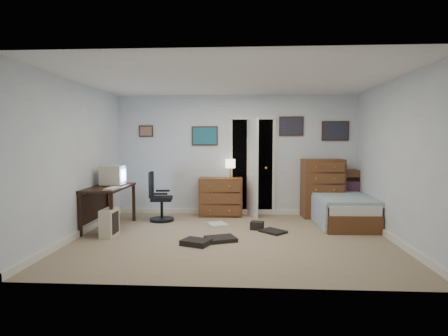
# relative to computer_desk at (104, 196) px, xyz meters

# --- Properties ---
(floor) EXTENTS (5.00, 4.00, 0.02)m
(floor) POSITION_rel_computer_desk_xyz_m (2.29, -0.57, -0.58)
(floor) COLOR #9E886D
(floor) RESTS_ON ground
(computer_desk) EXTENTS (0.60, 1.29, 0.74)m
(computer_desk) POSITION_rel_computer_desk_xyz_m (0.00, 0.00, 0.00)
(computer_desk) COLOR black
(computer_desk) RESTS_ON floor
(crt_monitor) EXTENTS (0.39, 0.36, 0.36)m
(crt_monitor) POSITION_rel_computer_desk_xyz_m (0.11, 0.15, 0.36)
(crt_monitor) COLOR beige
(crt_monitor) RESTS_ON computer_desk
(keyboard) EXTENTS (0.15, 0.40, 0.02)m
(keyboard) POSITION_rel_computer_desk_xyz_m (0.27, -0.35, 0.18)
(keyboard) COLOR beige
(keyboard) RESTS_ON computer_desk
(pc_tower) EXTENTS (0.21, 0.42, 0.45)m
(pc_tower) POSITION_rel_computer_desk_xyz_m (0.29, -0.55, -0.35)
(pc_tower) COLOR beige
(pc_tower) RESTS_ON floor
(office_chair) EXTENTS (0.51, 0.51, 0.95)m
(office_chair) POSITION_rel_computer_desk_xyz_m (0.83, 0.63, -0.20)
(office_chair) COLOR black
(office_chair) RESTS_ON floor
(media_stack) EXTENTS (0.15, 0.15, 0.76)m
(media_stack) POSITION_rel_computer_desk_xyz_m (-0.03, 1.70, -0.19)
(media_stack) COLOR maroon
(media_stack) RESTS_ON floor
(low_dresser) EXTENTS (0.90, 0.48, 0.79)m
(low_dresser) POSITION_rel_computer_desk_xyz_m (1.99, 1.21, -0.18)
(low_dresser) COLOR brown
(low_dresser) RESTS_ON floor
(table_lamp) EXTENTS (0.20, 0.20, 0.38)m
(table_lamp) POSITION_rel_computer_desk_xyz_m (2.19, 1.21, 0.50)
(table_lamp) COLOR gold
(table_lamp) RESTS_ON low_dresser
(doorway) EXTENTS (0.96, 1.12, 2.05)m
(doorway) POSITION_rel_computer_desk_xyz_m (2.64, 1.70, 0.43)
(doorway) COLOR black
(doorway) RESTS_ON floor
(tall_dresser) EXTENTS (0.83, 0.53, 1.18)m
(tall_dresser) POSITION_rel_computer_desk_xyz_m (4.05, 1.18, 0.02)
(tall_dresser) COLOR brown
(tall_dresser) RESTS_ON floor
(headboard_bookcase) EXTENTS (1.08, 0.34, 0.96)m
(headboard_bookcase) POSITION_rel_computer_desk_xyz_m (4.49, 1.29, -0.07)
(headboard_bookcase) COLOR brown
(headboard_bookcase) RESTS_ON floor
(bed) EXTENTS (1.01, 1.81, 0.58)m
(bed) POSITION_rel_computer_desk_xyz_m (4.28, 0.63, -0.30)
(bed) COLOR brown
(bed) RESTS_ON floor
(wall_posters) EXTENTS (4.38, 0.04, 0.60)m
(wall_posters) POSITION_rel_computer_desk_xyz_m (2.86, 1.41, 1.17)
(wall_posters) COLOR #331E11
(wall_posters) RESTS_ON floor
(floor_clutter) EXTENTS (1.69, 1.69, 0.14)m
(floor_clutter) POSITION_rel_computer_desk_xyz_m (2.21, -0.45, -0.54)
(floor_clutter) COLOR black
(floor_clutter) RESTS_ON floor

